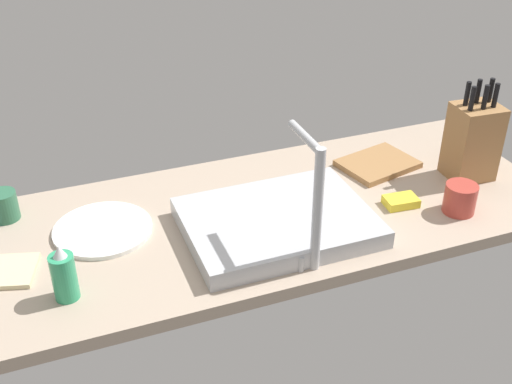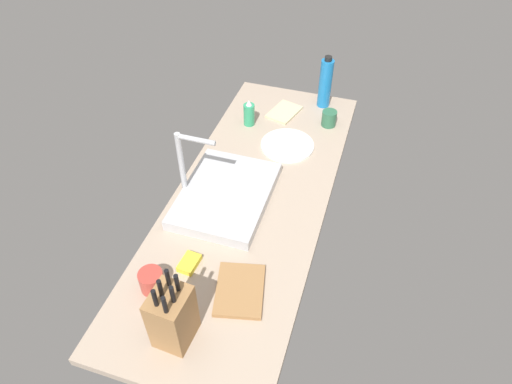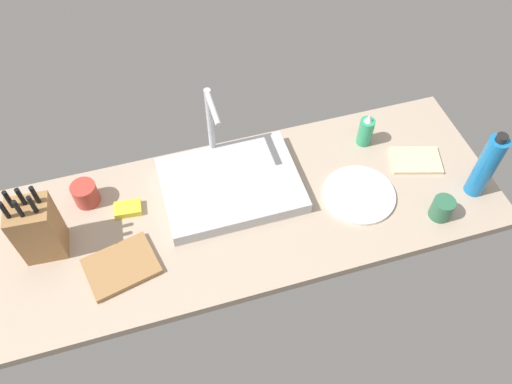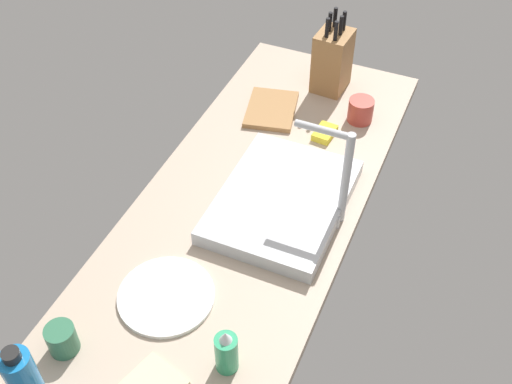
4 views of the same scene
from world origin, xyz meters
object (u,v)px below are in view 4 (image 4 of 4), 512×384
object	(u,v)px
ceramic_cup	(62,339)
sink_basin	(282,201)
coffee_mug	(361,110)
soap_bottle	(226,352)
dish_sponge	(325,133)
dinner_plate	(166,296)
cutting_board	(271,109)
faucet	(340,170)
knife_block	(332,60)

from	to	relation	value
ceramic_cup	sink_basin	bearing A→B (deg)	154.68
coffee_mug	ceramic_cup	size ratio (longest dim) A/B	1.09
soap_bottle	dish_sponge	distance (cm)	90.64
dinner_plate	dish_sponge	xyz separation A→B (cm)	(-78.63, 16.58, 0.60)
sink_basin	coffee_mug	size ratio (longest dim) A/B	5.52
ceramic_cup	coffee_mug	bearing A→B (deg)	160.67
sink_basin	dinner_plate	bearing A→B (deg)	-20.19
dinner_plate	cutting_board	bearing A→B (deg)	-176.71
faucet	dish_sponge	xyz separation A→B (cm)	(-34.23, -14.65, -17.83)
faucet	knife_block	size ratio (longest dim) A/B	1.09
faucet	dish_sponge	distance (cm)	41.29
faucet	ceramic_cup	xyz separation A→B (cm)	(67.36, -46.56, -15.07)
sink_basin	soap_bottle	size ratio (longest dim) A/B	3.38
knife_block	ceramic_cup	size ratio (longest dim) A/B	3.69
sink_basin	faucet	world-z (taller)	faucet
knife_block	cutting_board	world-z (taller)	knife_block
dinner_plate	coffee_mug	size ratio (longest dim) A/B	2.95
sink_basin	knife_block	world-z (taller)	knife_block
knife_block	soap_bottle	xyz separation A→B (cm)	(117.31, 13.73, -5.38)
cutting_board	ceramic_cup	distance (cm)	107.33
faucet	ceramic_cup	world-z (taller)	faucet
coffee_mug	dish_sponge	world-z (taller)	coffee_mug
ceramic_cup	faucet	bearing A→B (deg)	145.35
ceramic_cup	dish_sponge	bearing A→B (deg)	162.56
faucet	cutting_board	bearing A→B (deg)	-137.55
soap_bottle	dish_sponge	world-z (taller)	soap_bottle
sink_basin	ceramic_cup	size ratio (longest dim) A/B	6.00
soap_bottle	ceramic_cup	distance (cm)	40.05
sink_basin	faucet	xyz separation A→B (cm)	(-2.02, 15.65, 16.64)
dish_sponge	knife_block	bearing A→B (deg)	-164.93
ceramic_cup	dinner_plate	bearing A→B (deg)	146.27
cutting_board	soap_bottle	size ratio (longest dim) A/B	1.54
sink_basin	cutting_board	world-z (taller)	sink_basin
soap_bottle	coffee_mug	bearing A→B (deg)	179.01
sink_basin	knife_block	size ratio (longest dim) A/B	1.63
soap_bottle	dinner_plate	bearing A→B (deg)	-116.82
sink_basin	dish_sponge	size ratio (longest dim) A/B	5.28
dinner_plate	dish_sponge	bearing A→B (deg)	168.09
knife_block	soap_bottle	distance (cm)	118.24
knife_block	ceramic_cup	xyz separation A→B (cm)	(128.62, -24.63, -7.54)
soap_bottle	ceramic_cup	bearing A→B (deg)	-73.58
cutting_board	soap_bottle	world-z (taller)	soap_bottle
knife_block	cutting_board	distance (cm)	28.10
knife_block	ceramic_cup	world-z (taller)	knife_block
soap_bottle	dish_sponge	size ratio (longest dim) A/B	1.56
cutting_board	dish_sponge	distance (cm)	22.02
faucet	cutting_board	distance (cm)	56.41
coffee_mug	dish_sponge	size ratio (longest dim) A/B	0.96
cutting_board	soap_bottle	bearing A→B (deg)	16.27
knife_block	dinner_plate	world-z (taller)	knife_block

